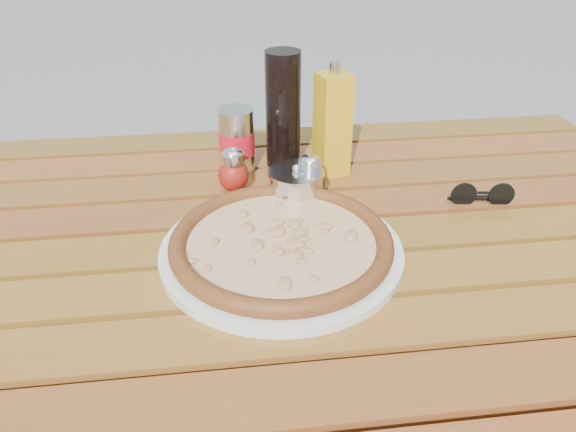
{
  "coord_description": "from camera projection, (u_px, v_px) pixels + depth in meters",
  "views": [
    {
      "loc": [
        -0.09,
        -0.72,
        1.23
      ],
      "look_at": [
        0.0,
        0.02,
        0.78
      ],
      "focal_mm": 35.0,
      "sensor_mm": 36.0,
      "label": 1
    }
  ],
  "objects": [
    {
      "name": "oregano_shaker",
      "position": [
        310.0,
        178.0,
        0.97
      ],
      "size": [
        0.06,
        0.06,
        0.08
      ],
      "rotation": [
        0.0,
        0.0,
        0.23
      ],
      "color": "#363F19",
      "rests_on": "table"
    },
    {
      "name": "parmesan_tin",
      "position": [
        296.0,
        186.0,
        0.96
      ],
      "size": [
        0.12,
        0.12,
        0.07
      ],
      "rotation": [
        0.0,
        0.0,
        0.36
      ],
      "color": "silver",
      "rests_on": "table"
    },
    {
      "name": "pepper_shaker",
      "position": [
        233.0,
        171.0,
        0.99
      ],
      "size": [
        0.06,
        0.06,
        0.08
      ],
      "rotation": [
        0.0,
        0.0,
        -0.1
      ],
      "color": "#AB1F13",
      "rests_on": "table"
    },
    {
      "name": "pizza",
      "position": [
        281.0,
        242.0,
        0.83
      ],
      "size": [
        0.45,
        0.45,
        0.03
      ],
      "rotation": [
        0.0,
        0.0,
        0.48
      ],
      "color": "beige",
      "rests_on": "plate"
    },
    {
      "name": "sunglasses",
      "position": [
        482.0,
        195.0,
        0.96
      ],
      "size": [
        0.11,
        0.03,
        0.04
      ],
      "rotation": [
        0.0,
        0.0,
        -0.14
      ],
      "color": "black",
      "rests_on": "table"
    },
    {
      "name": "table",
      "position": [
        290.0,
        278.0,
        0.91
      ],
      "size": [
        1.4,
        0.9,
        0.75
      ],
      "color": "#3B230D",
      "rests_on": "ground"
    },
    {
      "name": "soda_can",
      "position": [
        237.0,
        141.0,
        1.05
      ],
      "size": [
        0.09,
        0.09,
        0.12
      ],
      "rotation": [
        0.0,
        0.0,
        -0.35
      ],
      "color": "silver",
      "rests_on": "table"
    },
    {
      "name": "olive_oil_cruet",
      "position": [
        332.0,
        124.0,
        1.02
      ],
      "size": [
        0.07,
        0.07,
        0.21
      ],
      "rotation": [
        0.0,
        0.0,
        0.26
      ],
      "color": "gold",
      "rests_on": "table"
    },
    {
      "name": "plate",
      "position": [
        281.0,
        251.0,
        0.83
      ],
      "size": [
        0.45,
        0.45,
        0.01
      ],
      "primitive_type": "cylinder",
      "rotation": [
        0.0,
        0.0,
        0.29
      ],
      "color": "silver",
      "rests_on": "table"
    },
    {
      "name": "dark_bottle",
      "position": [
        283.0,
        110.0,
        1.05
      ],
      "size": [
        0.09,
        0.09,
        0.22
      ],
      "primitive_type": "cylinder",
      "rotation": [
        0.0,
        0.0,
        0.42
      ],
      "color": "black",
      "rests_on": "table"
    }
  ]
}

